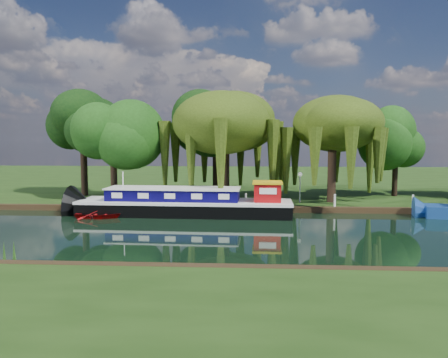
{
  "coord_description": "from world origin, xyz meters",
  "views": [
    {
      "loc": [
        -3.69,
        -26.04,
        5.71
      ],
      "look_at": [
        -5.6,
        6.07,
        2.8
      ],
      "focal_mm": 35.0,
      "sensor_mm": 36.0,
      "label": 1
    }
  ],
  "objects": [
    {
      "name": "tree_far_left",
      "position": [
        -15.42,
        10.86,
        6.2
      ],
      "size": [
        5.21,
        5.21,
        8.4
      ],
      "color": "black",
      "rests_on": "far_bank"
    },
    {
      "name": "lamppost",
      "position": [
        0.5,
        10.5,
        2.42
      ],
      "size": [
        0.36,
        0.36,
        2.56
      ],
      "color": "silver",
      "rests_on": "far_bank"
    },
    {
      "name": "red_dinghy",
      "position": [
        -14.73,
        4.91,
        0.0
      ],
      "size": [
        3.37,
        2.42,
        0.69
      ],
      "primitive_type": "imported",
      "rotation": [
        0.0,
        0.0,
        1.58
      ],
      "color": "maroon",
      "rests_on": "ground"
    },
    {
      "name": "far_bank",
      "position": [
        0.0,
        34.0,
        0.23
      ],
      "size": [
        120.0,
        52.0,
        0.45
      ],
      "primitive_type": "cube",
      "color": "#19330D",
      "rests_on": "ground"
    },
    {
      "name": "ground",
      "position": [
        0.0,
        0.0,
        0.0
      ],
      "size": [
        120.0,
        120.0,
        0.0
      ],
      "primitive_type": "plane",
      "color": "black"
    },
    {
      "name": "tree_far_right",
      "position": [
        9.87,
        15.47,
        5.4
      ],
      "size": [
        4.39,
        4.39,
        7.19
      ],
      "color": "black",
      "rests_on": "far_bank"
    },
    {
      "name": "dutch_barge",
      "position": [
        -8.46,
        6.56,
        0.84
      ],
      "size": [
        16.22,
        4.15,
        3.4
      ],
      "rotation": [
        0.0,
        0.0,
        -0.03
      ],
      "color": "black",
      "rests_on": "ground"
    },
    {
      "name": "tree_far_mid",
      "position": [
        -6.91,
        15.27,
        6.7
      ],
      "size": [
        5.54,
        5.54,
        9.07
      ],
      "color": "black",
      "rests_on": "far_bank"
    },
    {
      "name": "willow_left",
      "position": [
        -5.82,
        11.85,
        6.96
      ],
      "size": [
        7.48,
        7.48,
        8.97
      ],
      "color": "black",
      "rests_on": "far_bank"
    },
    {
      "name": "willow_right",
      "position": [
        3.2,
        11.01,
        6.39
      ],
      "size": [
        6.69,
        6.69,
        8.15
      ],
      "color": "black",
      "rests_on": "far_bank"
    },
    {
      "name": "tree_far_back",
      "position": [
        -19.3,
        14.12,
        6.68
      ],
      "size": [
        5.31,
        5.31,
        8.93
      ],
      "color": "black",
      "rests_on": "far_bank"
    },
    {
      "name": "mooring_posts",
      "position": [
        -0.5,
        8.4,
        0.95
      ],
      "size": [
        19.16,
        0.16,
        1.0
      ],
      "color": "silver",
      "rests_on": "far_bank"
    }
  ]
}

